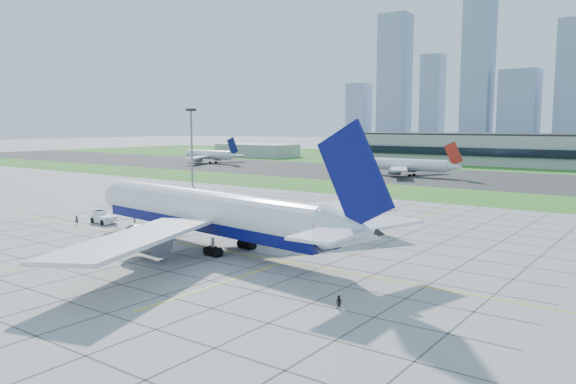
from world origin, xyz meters
name	(u,v)px	position (x,y,z in m)	size (l,w,h in m)	color
ground	(207,244)	(0.00, 0.00, 0.00)	(1400.00, 1400.00, 0.00)	#999993
grass_median	(418,193)	(0.00, 90.00, 0.02)	(700.00, 35.00, 0.04)	#256D1F
asphalt_taxiway	(477,179)	(0.00, 145.00, 0.03)	(700.00, 75.00, 0.04)	#383838
grass_far	(542,163)	(0.00, 255.00, 0.02)	(700.00, 145.00, 0.04)	#256D1F
apron_markings	(251,234)	(0.43, 11.09, 0.02)	(120.00, 130.00, 0.03)	#474744
service_block	(257,150)	(-160.00, 210.00, 4.00)	(50.00, 25.00, 8.00)	#B7B7B2
light_mast	(191,137)	(-70.00, 65.00, 16.18)	(2.50, 2.50, 25.60)	gray
airliner	(210,213)	(2.08, -1.40, 5.75)	(66.68, 67.17, 21.03)	white
pushback_tug	(103,218)	(-32.31, 2.45, 1.11)	(9.07, 3.78, 2.49)	white
crew_near	(77,220)	(-35.30, -1.62, 0.92)	(0.67, 0.44, 1.85)	black
crew_far	(339,303)	(35.64, -15.98, 0.80)	(0.77, 0.60, 1.59)	black
distant_jet_0	(210,155)	(-141.48, 148.04, 4.48)	(34.79, 42.66, 14.08)	white
distant_jet_1	(407,165)	(-26.16, 139.54, 4.49)	(40.59, 42.66, 14.08)	white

